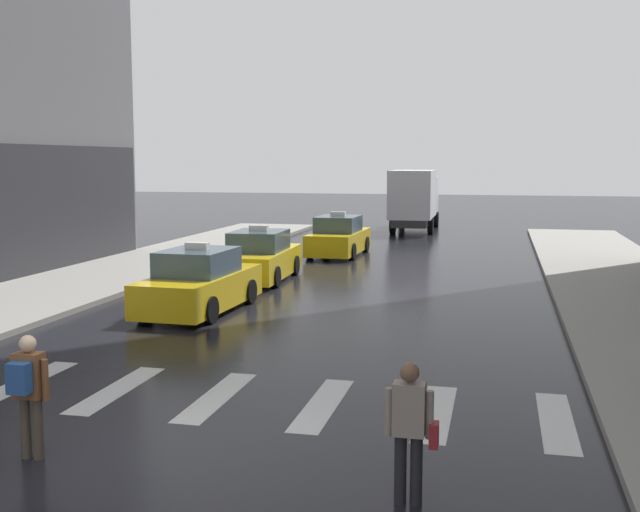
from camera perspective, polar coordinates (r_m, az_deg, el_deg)
The scene contains 8 objects.
ground_plane at distance 10.55m, azimuth -13.53°, elevation -14.77°, with size 160.00×160.00×0.00m, color black.
crosswalk_markings at distance 13.14m, azimuth -7.59°, elevation -10.19°, with size 11.30×2.80×0.01m.
taxi_lead at distance 20.22m, azimuth -8.86°, elevation -2.02°, with size 2.06×4.60×1.80m.
taxi_second at distance 25.23m, azimuth -4.46°, elevation -0.16°, with size 2.06×4.60×1.80m.
taxi_third at distance 31.76m, azimuth 1.38°, elevation 1.35°, with size 2.02×4.58×1.80m.
box_truck at distance 42.72m, azimuth 6.96°, elevation 4.28°, with size 2.37×7.57×3.35m.
pedestrian_with_backpack at distance 10.85m, azimuth -20.67°, elevation -9.01°, with size 0.55×0.43×1.65m.
pedestrian_with_handbag at distance 8.96m, azimuth 6.65°, elevation -12.25°, with size 0.60×0.24×1.65m.
Camera 1 is at (4.48, -8.73, 3.89)m, focal length 43.52 mm.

